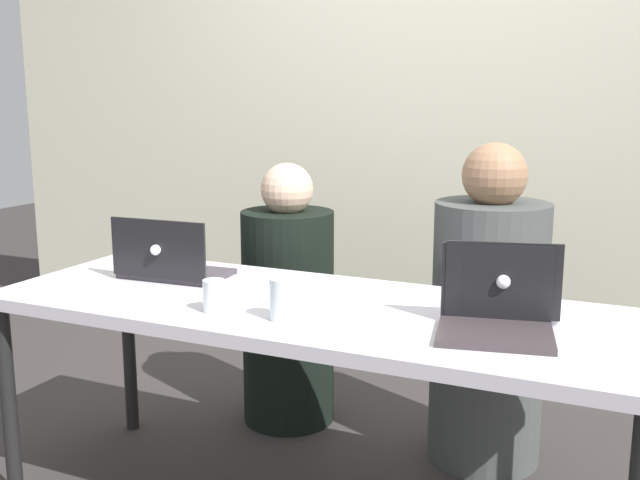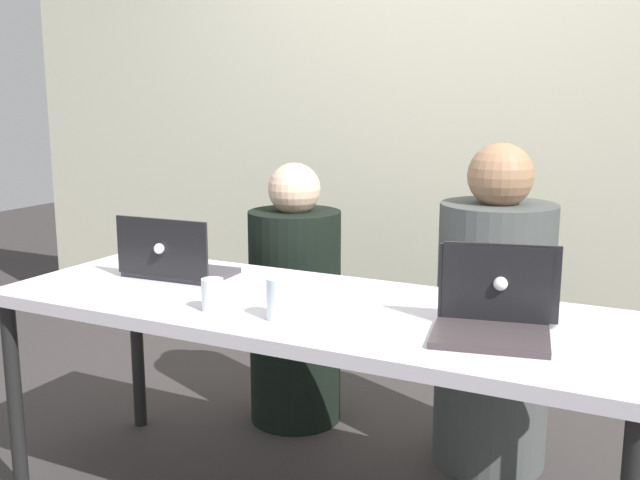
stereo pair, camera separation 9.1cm
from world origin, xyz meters
name	(u,v)px [view 2 (the right image)]	position (x,y,z in m)	size (l,w,h in m)	color
back_wall	(460,116)	(0.00, 1.52, 1.22)	(5.13, 0.10, 2.44)	beige
desk	(309,322)	(0.00, 0.00, 0.65)	(1.97, 0.71, 0.71)	silver
person_on_left	(295,308)	(-0.40, 0.65, 0.47)	(0.38, 0.38, 1.06)	black
person_on_right	(494,325)	(0.40, 0.65, 0.52)	(0.50, 0.50, 1.16)	#434745
laptop_back_right	(499,301)	(0.54, 0.10, 0.76)	(0.36, 0.31, 0.23)	silver
laptop_front_right	(492,317)	(0.56, -0.06, 0.76)	(0.33, 0.28, 0.22)	#3B3335
laptop_back_left	(175,264)	(-0.56, 0.08, 0.76)	(0.36, 0.26, 0.21)	#39343D
water_glass_center	(280,302)	(0.00, -0.18, 0.76)	(0.07, 0.07, 0.12)	silver
water_glass_left	(213,297)	(-0.21, -0.19, 0.75)	(0.06, 0.06, 0.09)	white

